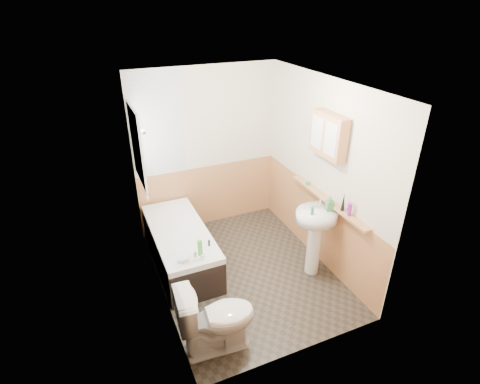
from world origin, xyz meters
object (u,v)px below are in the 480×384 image
sink (316,229)px  pine_shelf (328,201)px  toilet (217,319)px  medicine_cabinet (329,135)px  bathtub (181,246)px

sink → pine_shelf: size_ratio=0.70×
toilet → medicine_cabinet: (1.77, 0.84, 1.46)m
bathtub → pine_shelf: bearing=-23.7°
sink → toilet: bearing=-156.9°
bathtub → medicine_cabinet: (1.74, -0.68, 1.57)m
bathtub → sink: size_ratio=1.54×
bathtub → toilet: 1.52m
toilet → sink: (1.60, 0.65, 0.28)m
toilet → bathtub: bearing=3.5°
bathtub → sink: 1.83m
sink → pine_shelf: 0.39m
bathtub → medicine_cabinet: size_ratio=2.88×
sink → medicine_cabinet: (0.17, 0.19, 1.18)m
medicine_cabinet → bathtub: bearing=158.8°
bathtub → toilet: toilet is taller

